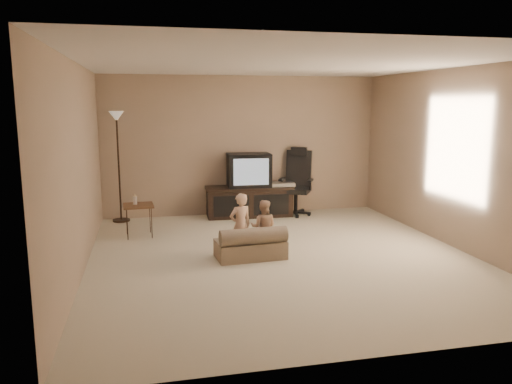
% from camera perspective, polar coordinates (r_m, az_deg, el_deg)
% --- Properties ---
extents(floor, '(5.50, 5.50, 0.00)m').
position_cam_1_polar(floor, '(6.71, 2.94, -7.37)').
color(floor, beige).
rests_on(floor, ground).
extents(room_shell, '(5.50, 5.50, 5.50)m').
position_cam_1_polar(room_shell, '(6.41, 3.06, 5.68)').
color(room_shell, silver).
rests_on(room_shell, floor).
extents(tv_stand, '(1.60, 0.64, 1.13)m').
position_cam_1_polar(tv_stand, '(8.97, -0.77, 0.22)').
color(tv_stand, black).
rests_on(tv_stand, floor).
extents(office_chair, '(0.76, 0.77, 1.22)m').
position_cam_1_polar(office_chair, '(9.12, 4.68, 0.15)').
color(office_chair, black).
rests_on(office_chair, floor).
extents(side_table, '(0.47, 0.47, 0.67)m').
position_cam_1_polar(side_table, '(7.79, -13.33, -1.53)').
color(side_table, brown).
rests_on(side_table, floor).
extents(floor_lamp, '(0.29, 0.29, 1.88)m').
position_cam_1_polar(floor_lamp, '(8.75, -15.54, 5.56)').
color(floor_lamp, black).
rests_on(floor_lamp, floor).
extents(child_sofa, '(0.93, 0.57, 0.44)m').
position_cam_1_polar(child_sofa, '(6.57, -0.55, -6.12)').
color(child_sofa, gray).
rests_on(child_sofa, floor).
extents(toddler_left, '(0.37, 0.32, 0.86)m').
position_cam_1_polar(toddler_left, '(6.55, -1.79, -3.86)').
color(toddler_left, '#DDAD8A').
rests_on(toddler_left, floor).
extents(toddler_right, '(0.41, 0.31, 0.74)m').
position_cam_1_polar(toddler_right, '(6.72, 0.85, -4.03)').
color(toddler_right, '#DDAD8A').
rests_on(toddler_right, floor).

